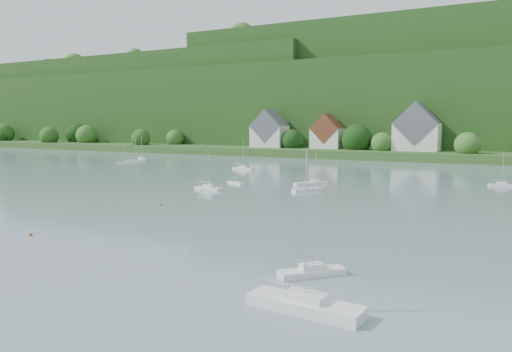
{
  "coord_description": "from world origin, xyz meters",
  "views": [
    {
      "loc": [
        36.47,
        0.49,
        13.09
      ],
      "look_at": [
        -2.66,
        75.0,
        4.0
      ],
      "focal_mm": 34.3,
      "sensor_mm": 36.0,
      "label": 1
    }
  ],
  "objects": [
    {
      "name": "far_shore_strip",
      "position": [
        0.0,
        200.0,
        1.5
      ],
      "size": [
        600.0,
        60.0,
        3.0
      ],
      "primitive_type": "cube",
      "color": "#2B4E1D",
      "rests_on": "ground"
    },
    {
      "name": "forested_ridge",
      "position": [
        0.39,
        268.57,
        22.89
      ],
      "size": [
        620.0,
        181.22,
        69.89
      ],
      "color": "#154215",
      "rests_on": "ground"
    },
    {
      "name": "village_building_0",
      "position": [
        -55.0,
        187.0,
        9.51
      ],
      "size": [
        14.0,
        10.4,
        16.0
      ],
      "color": "silver",
      "rests_on": "far_shore_strip"
    },
    {
      "name": "village_building_1",
      "position": [
        -30.0,
        189.0,
        8.75
      ],
      "size": [
        12.0,
        9.36,
        14.0
      ],
      "color": "silver",
      "rests_on": "far_shore_strip"
    },
    {
      "name": "village_building_2",
      "position": [
        5.0,
        188.0,
        10.27
      ],
      "size": [
        16.0,
        11.44,
        18.0
      ],
      "color": "silver",
      "rests_on": "far_shore_strip"
    },
    {
      "name": "near_sailboat_3",
      "position": [
        21.72,
        38.96,
        0.43
      ],
      "size": [
        5.28,
        5.36,
        7.94
      ],
      "rotation": [
        0.0,
        0.0,
        0.8
      ],
      "color": "white",
      "rests_on": "ground"
    },
    {
      "name": "near_sailboat_4",
      "position": [
        24.21,
        31.23,
        0.54
      ],
      "size": [
        8.52,
        3.05,
        11.27
      ],
      "rotation": [
        0.0,
        0.0,
        -0.09
      ],
      "color": "white",
      "rests_on": "ground"
    },
    {
      "name": "mooring_buoy_0",
      "position": [
        -13.11,
        37.99,
        0.0
      ],
      "size": [
        0.41,
        0.41,
        0.41
      ],
      "primitive_type": "sphere",
      "color": "#CE411E",
      "rests_on": "ground"
    },
    {
      "name": "mooring_buoy_3",
      "position": [
        -12.98,
        61.89,
        0.0
      ],
      "size": [
        0.4,
        0.4,
        0.4
      ],
      "primitive_type": "sphere",
      "color": "#CE411E",
      "rests_on": "ground"
    },
    {
      "name": "far_sailboat_cluster",
      "position": [
        12.76,
        116.44,
        0.37
      ],
      "size": [
        198.15,
        66.8,
        8.71
      ],
      "color": "white",
      "rests_on": "ground"
    }
  ]
}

